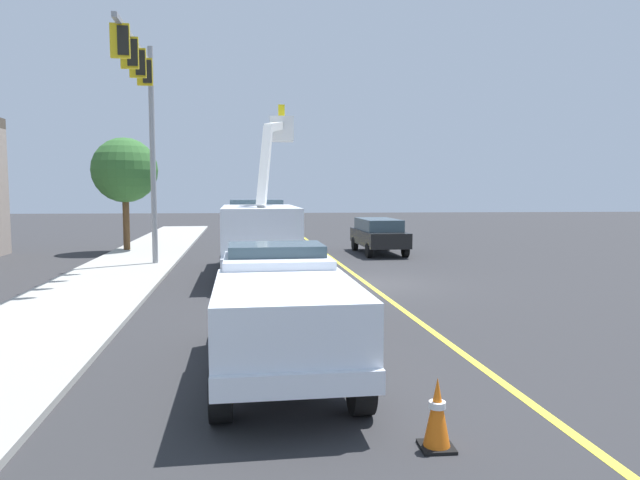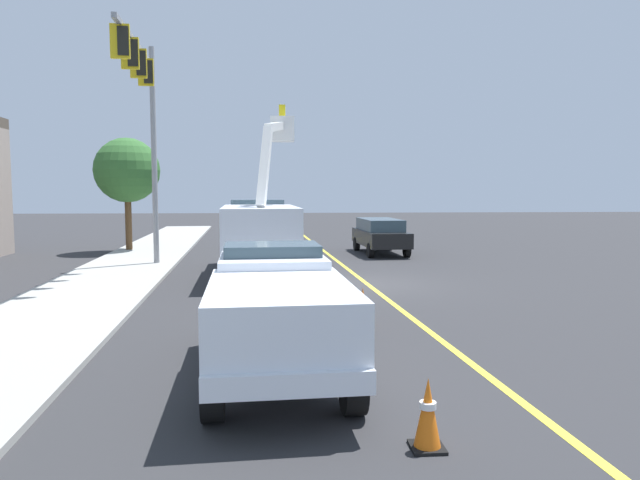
{
  "view_description": "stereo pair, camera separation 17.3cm",
  "coord_description": "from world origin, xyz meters",
  "px_view_note": "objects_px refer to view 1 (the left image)",
  "views": [
    {
      "loc": [
        -18.33,
        3.13,
        3.07
      ],
      "look_at": [
        0.76,
        1.5,
        1.4
      ],
      "focal_mm": 32.05,
      "sensor_mm": 36.0,
      "label": 1
    },
    {
      "loc": [
        -18.35,
        2.95,
        3.07
      ],
      "look_at": [
        0.76,
        1.5,
        1.4
      ],
      "focal_mm": 32.05,
      "sensor_mm": 36.0,
      "label": 2
    }
  ],
  "objects_px": {
    "traffic_cone_trailing": "(305,251)",
    "traffic_signal_mast": "(143,100)",
    "utility_bucket_truck": "(259,231)",
    "service_pickup_truck": "(282,309)",
    "traffic_cone_mid_front": "(365,307)",
    "passing_minivan": "(379,234)",
    "traffic_cone_leading": "(437,414)",
    "traffic_cone_mid_rear": "(320,270)"
  },
  "relations": [
    {
      "from": "utility_bucket_truck",
      "to": "service_pickup_truck",
      "type": "distance_m",
      "value": 11.59
    },
    {
      "from": "traffic_cone_leading",
      "to": "traffic_cone_mid_front",
      "type": "height_order",
      "value": "traffic_cone_mid_front"
    },
    {
      "from": "traffic_signal_mast",
      "to": "traffic_cone_trailing",
      "type": "bearing_deg",
      "value": -58.12
    },
    {
      "from": "traffic_cone_trailing",
      "to": "traffic_signal_mast",
      "type": "distance_m",
      "value": 9.28
    },
    {
      "from": "traffic_signal_mast",
      "to": "traffic_cone_leading",
      "type": "bearing_deg",
      "value": -156.42
    },
    {
      "from": "passing_minivan",
      "to": "traffic_cone_leading",
      "type": "height_order",
      "value": "passing_minivan"
    },
    {
      "from": "passing_minivan",
      "to": "traffic_signal_mast",
      "type": "distance_m",
      "value": 12.62
    },
    {
      "from": "service_pickup_truck",
      "to": "traffic_cone_trailing",
      "type": "height_order",
      "value": "service_pickup_truck"
    },
    {
      "from": "traffic_cone_mid_front",
      "to": "traffic_cone_leading",
      "type": "bearing_deg",
      "value": 178.47
    },
    {
      "from": "service_pickup_truck",
      "to": "traffic_signal_mast",
      "type": "xyz_separation_m",
      "value": [
        12.1,
        4.76,
        5.22
      ]
    },
    {
      "from": "utility_bucket_truck",
      "to": "traffic_cone_mid_rear",
      "type": "distance_m",
      "value": 2.95
    },
    {
      "from": "utility_bucket_truck",
      "to": "passing_minivan",
      "type": "xyz_separation_m",
      "value": [
        6.44,
        -5.64,
        -0.62
      ]
    },
    {
      "from": "passing_minivan",
      "to": "traffic_cone_leading",
      "type": "xyz_separation_m",
      "value": [
        -20.89,
        3.24,
        -0.55
      ]
    },
    {
      "from": "traffic_cone_leading",
      "to": "traffic_signal_mast",
      "type": "relative_size",
      "value": 0.1
    },
    {
      "from": "service_pickup_truck",
      "to": "traffic_cone_trailing",
      "type": "bearing_deg",
      "value": -4.66
    },
    {
      "from": "service_pickup_truck",
      "to": "traffic_signal_mast",
      "type": "distance_m",
      "value": 14.01
    },
    {
      "from": "utility_bucket_truck",
      "to": "traffic_cone_mid_rear",
      "type": "relative_size",
      "value": 10.72
    },
    {
      "from": "utility_bucket_truck",
      "to": "service_pickup_truck",
      "type": "height_order",
      "value": "utility_bucket_truck"
    },
    {
      "from": "service_pickup_truck",
      "to": "traffic_cone_leading",
      "type": "xyz_separation_m",
      "value": [
        -2.89,
        -1.78,
        -0.69
      ]
    },
    {
      "from": "utility_bucket_truck",
      "to": "traffic_cone_trailing",
      "type": "xyz_separation_m",
      "value": [
        4.3,
        -1.91,
        -1.2
      ]
    },
    {
      "from": "traffic_cone_mid_front",
      "to": "traffic_signal_mast",
      "type": "relative_size",
      "value": 0.1
    },
    {
      "from": "utility_bucket_truck",
      "to": "passing_minivan",
      "type": "distance_m",
      "value": 8.59
    },
    {
      "from": "service_pickup_truck",
      "to": "traffic_cone_leading",
      "type": "bearing_deg",
      "value": -148.31
    },
    {
      "from": "passing_minivan",
      "to": "traffic_cone_trailing",
      "type": "height_order",
      "value": "passing_minivan"
    },
    {
      "from": "traffic_cone_mid_front",
      "to": "traffic_cone_trailing",
      "type": "xyz_separation_m",
      "value": [
        12.54,
        0.66,
        -0.04
      ]
    },
    {
      "from": "traffic_cone_mid_rear",
      "to": "traffic_cone_mid_front",
      "type": "bearing_deg",
      "value": -175.75
    },
    {
      "from": "traffic_cone_trailing",
      "to": "traffic_signal_mast",
      "type": "bearing_deg",
      "value": 121.88
    },
    {
      "from": "traffic_cone_mid_front",
      "to": "service_pickup_truck",
      "type": "bearing_deg",
      "value": 149.6
    },
    {
      "from": "utility_bucket_truck",
      "to": "traffic_cone_mid_rear",
      "type": "xyz_separation_m",
      "value": [
        -1.7,
        -2.08,
        -1.21
      ]
    },
    {
      "from": "traffic_cone_leading",
      "to": "traffic_cone_trailing",
      "type": "relative_size",
      "value": 1.08
    },
    {
      "from": "service_pickup_truck",
      "to": "traffic_cone_mid_rear",
      "type": "relative_size",
      "value": 7.35
    },
    {
      "from": "service_pickup_truck",
      "to": "traffic_cone_mid_front",
      "type": "xyz_separation_m",
      "value": [
        3.32,
        -1.95,
        -0.69
      ]
    },
    {
      "from": "passing_minivan",
      "to": "traffic_cone_trailing",
      "type": "distance_m",
      "value": 4.34
    },
    {
      "from": "passing_minivan",
      "to": "traffic_signal_mast",
      "type": "relative_size",
      "value": 0.56
    },
    {
      "from": "traffic_cone_mid_front",
      "to": "passing_minivan",
      "type": "bearing_deg",
      "value": -11.83
    },
    {
      "from": "traffic_cone_mid_front",
      "to": "utility_bucket_truck",
      "type": "bearing_deg",
      "value": 17.32
    },
    {
      "from": "utility_bucket_truck",
      "to": "traffic_cone_mid_front",
      "type": "height_order",
      "value": "utility_bucket_truck"
    },
    {
      "from": "passing_minivan",
      "to": "traffic_cone_mid_rear",
      "type": "distance_m",
      "value": 8.91
    },
    {
      "from": "utility_bucket_truck",
      "to": "traffic_cone_leading",
      "type": "xyz_separation_m",
      "value": [
        -14.45,
        -2.4,
        -1.17
      ]
    },
    {
      "from": "traffic_cone_mid_front",
      "to": "traffic_signal_mast",
      "type": "xyz_separation_m",
      "value": [
        8.77,
        6.71,
        5.9
      ]
    },
    {
      "from": "service_pickup_truck",
      "to": "utility_bucket_truck",
      "type": "bearing_deg",
      "value": 3.06
    },
    {
      "from": "traffic_signal_mast",
      "to": "passing_minivan",
      "type": "bearing_deg",
      "value": -58.89
    }
  ]
}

